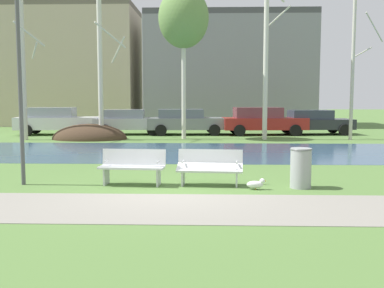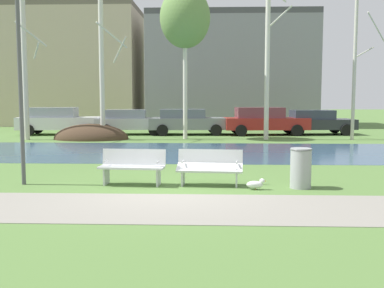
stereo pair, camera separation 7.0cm
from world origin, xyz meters
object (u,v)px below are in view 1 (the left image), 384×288
(bench_left, at_px, (132,166))
(parked_suv_fifth_dark, at_px, (314,121))
(seagull, at_px, (256,184))
(parked_hatch_third_grey, at_px, (185,121))
(bench_right, at_px, (210,166))
(parked_sedan_second_silver, at_px, (128,121))
(parked_wagon_fourth_red, at_px, (262,121))
(trash_bin, at_px, (301,167))
(parked_van_nearest_white, at_px, (56,120))
(streetlamp, at_px, (18,40))

(bench_left, distance_m, parked_suv_fifth_dark, 17.51)
(seagull, bearing_deg, parked_hatch_third_grey, 98.65)
(bench_right, distance_m, parked_hatch_third_grey, 15.30)
(parked_hatch_third_grey, bearing_deg, bench_left, -92.22)
(parked_sedan_second_silver, height_order, parked_suv_fifth_dark, parked_sedan_second_silver)
(bench_left, relative_size, parked_wagon_fourth_red, 0.34)
(trash_bin, relative_size, parked_wagon_fourth_red, 0.20)
(bench_right, bearing_deg, parked_van_nearest_white, 120.20)
(bench_left, relative_size, streetlamp, 0.31)
(bench_right, distance_m, parked_sedan_second_silver, 15.92)
(parked_van_nearest_white, bearing_deg, parked_suv_fifth_dark, 2.54)
(bench_left, relative_size, parked_hatch_third_grey, 0.35)
(seagull, distance_m, parked_wagon_fourth_red, 15.87)
(bench_right, distance_m, parked_van_nearest_white, 17.28)
(bench_left, height_order, streetlamp, streetlamp)
(bench_left, bearing_deg, parked_van_nearest_white, 114.43)
(bench_right, bearing_deg, parked_sedan_second_silver, 106.80)
(bench_right, relative_size, streetlamp, 0.31)
(trash_bin, relative_size, seagull, 2.05)
(streetlamp, bearing_deg, parked_suv_fifth_dark, 55.68)
(parked_wagon_fourth_red, bearing_deg, bench_left, -108.08)
(trash_bin, height_order, parked_suv_fifth_dark, parked_suv_fifth_dark)
(parked_sedan_second_silver, relative_size, parked_wagon_fourth_red, 0.86)
(parked_suv_fifth_dark, bearing_deg, bench_left, -117.10)
(parked_sedan_second_silver, relative_size, parked_hatch_third_grey, 0.89)
(parked_hatch_third_grey, bearing_deg, bench_right, -85.06)
(bench_left, height_order, trash_bin, trash_bin)
(parked_hatch_third_grey, height_order, parked_wagon_fourth_red, parked_wagon_fourth_red)
(streetlamp, relative_size, parked_hatch_third_grey, 1.14)
(streetlamp, bearing_deg, parked_van_nearest_white, 105.21)
(bench_right, relative_size, seagull, 3.52)
(seagull, xyz_separation_m, parked_wagon_fourth_red, (1.99, 15.73, 0.69))
(parked_sedan_second_silver, bearing_deg, bench_right, -73.20)
(bench_left, distance_m, streetlamp, 4.09)
(parked_wagon_fourth_red, bearing_deg, parked_van_nearest_white, -178.55)
(parked_van_nearest_white, relative_size, parked_hatch_third_grey, 1.02)
(streetlamp, bearing_deg, parked_sedan_second_silver, 89.94)
(seagull, distance_m, parked_sedan_second_silver, 16.74)
(bench_right, relative_size, parked_van_nearest_white, 0.34)
(streetlamp, xyz_separation_m, parked_wagon_fourth_red, (7.68, 15.29, -2.72))
(seagull, bearing_deg, streetlamp, 175.63)
(parked_sedan_second_silver, xyz_separation_m, parked_hatch_third_grey, (3.28, 0.00, 0.02))
(trash_bin, bearing_deg, bench_right, 173.38)
(seagull, bearing_deg, parked_van_nearest_white, 122.34)
(seagull, xyz_separation_m, parked_van_nearest_white, (-9.77, 15.43, 0.68))
(streetlamp, relative_size, parked_van_nearest_white, 1.11)
(seagull, relative_size, parked_wagon_fourth_red, 0.10)
(trash_bin, bearing_deg, parked_hatch_third_grey, 102.66)
(streetlamp, relative_size, parked_suv_fifth_dark, 1.25)
(bench_left, bearing_deg, seagull, -9.47)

